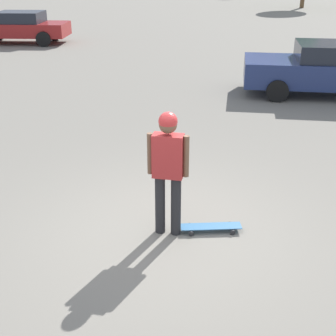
{
  "coord_description": "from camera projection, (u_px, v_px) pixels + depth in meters",
  "views": [
    {
      "loc": [
        -3.04,
        -4.87,
        3.57
      ],
      "look_at": [
        0.0,
        0.0,
        1.01
      ],
      "focal_mm": 50.0,
      "sensor_mm": 36.0,
      "label": 1
    }
  ],
  "objects": [
    {
      "name": "car_parked_far",
      "position": [
        20.0,
        27.0,
        21.65
      ],
      "size": [
        4.69,
        4.05,
        1.42
      ],
      "rotation": [
        0.0,
        0.0,
        2.53
      ],
      "color": "maroon",
      "rests_on": "ground_plane"
    },
    {
      "name": "car_parked_near",
      "position": [
        331.0,
        69.0,
        13.23
      ],
      "size": [
        4.89,
        4.54,
        1.46
      ],
      "rotation": [
        0.0,
        0.0,
        2.44
      ],
      "color": "navy",
      "rests_on": "ground_plane"
    },
    {
      "name": "ground_plane",
      "position": [
        168.0,
        232.0,
        6.69
      ],
      "size": [
        220.0,
        220.0,
        0.0
      ],
      "primitive_type": "plane",
      "color": "gray"
    },
    {
      "name": "skateboard",
      "position": [
        211.0,
        227.0,
        6.7
      ],
      "size": [
        0.86,
        0.58,
        0.08
      ],
      "rotation": [
        0.0,
        0.0,
        2.64
      ],
      "color": "#336693",
      "rests_on": "ground_plane"
    },
    {
      "name": "person",
      "position": [
        168.0,
        163.0,
        6.26
      ],
      "size": [
        0.43,
        0.43,
        1.79
      ],
      "rotation": [
        0.0,
        0.0,
        -0.76
      ],
      "color": "#262628",
      "rests_on": "ground_plane"
    }
  ]
}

